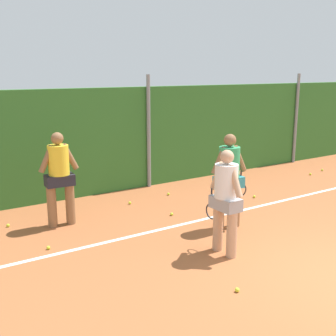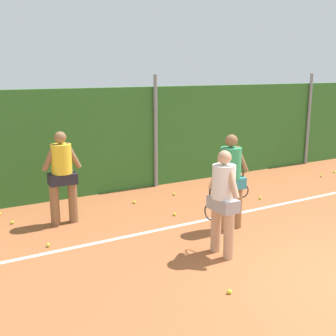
# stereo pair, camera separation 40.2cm
# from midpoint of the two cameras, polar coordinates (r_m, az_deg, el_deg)

# --- Properties ---
(ground_plane) EXTENTS (30.39, 30.39, 0.00)m
(ground_plane) POSITION_cam_midpoint_polar(r_m,az_deg,el_deg) (8.05, 15.27, -9.73)
(ground_plane) COLOR #A85B33
(hedge_fence_backdrop) EXTENTS (19.76, 0.25, 2.64)m
(hedge_fence_backdrop) POSITION_cam_midpoint_polar(r_m,az_deg,el_deg) (11.29, -1.08, 4.21)
(hedge_fence_backdrop) COLOR #33702D
(hedge_fence_backdrop) RESTS_ON ground_plane
(fence_post_center) EXTENTS (0.10, 0.10, 2.95)m
(fence_post_center) POSITION_cam_midpoint_polar(r_m,az_deg,el_deg) (11.12, -0.65, 4.89)
(fence_post_center) COLOR gray
(fence_post_center) RESTS_ON ground_plane
(fence_post_right) EXTENTS (0.10, 0.10, 2.95)m
(fence_post_right) POSITION_cam_midpoint_polar(r_m,az_deg,el_deg) (14.74, 19.18, 6.19)
(fence_post_right) COLOR gray
(fence_post_right) RESTS_ON ground_plane
(court_baseline_paint) EXTENTS (14.44, 0.10, 0.01)m
(court_baseline_paint) POSITION_cam_midpoint_polar(r_m,az_deg,el_deg) (9.15, 8.24, -6.58)
(court_baseline_paint) COLOR white
(court_baseline_paint) RESTS_ON ground_plane
(player_foreground_near) EXTENTS (0.39, 0.82, 1.80)m
(player_foreground_near) POSITION_cam_midpoint_polar(r_m,az_deg,el_deg) (7.06, 9.08, -3.97)
(player_foreground_near) COLOR tan
(player_foreground_near) RESTS_ON ground_plane
(player_midcourt) EXTENTS (0.85, 0.40, 1.88)m
(player_midcourt) POSITION_cam_midpoint_polar(r_m,az_deg,el_deg) (8.25, 9.80, -1.19)
(player_midcourt) COLOR #8C603D
(player_midcourt) RESTS_ON ground_plane
(player_backcourt_far) EXTENTS (0.79, 0.41, 1.89)m
(player_backcourt_far) POSITION_cam_midpoint_polar(r_m,az_deg,el_deg) (8.63, -12.80, -0.63)
(player_backcourt_far) COLOR #8C603D
(player_backcourt_far) RESTS_ON ground_plane
(tennis_ball_0) EXTENTS (0.07, 0.07, 0.07)m
(tennis_ball_0) POSITION_cam_midpoint_polar(r_m,az_deg,el_deg) (10.55, 13.41, -3.96)
(tennis_ball_0) COLOR #CCDB33
(tennis_ball_0) RESTS_ON ground_plane
(tennis_ball_1) EXTENTS (0.07, 0.07, 0.07)m
(tennis_ball_1) POSITION_cam_midpoint_polar(r_m,az_deg,el_deg) (13.24, 20.79, -1.02)
(tennis_ball_1) COLOR #CCDB33
(tennis_ball_1) RESTS_ON ground_plane
(tennis_ball_2) EXTENTS (0.07, 0.07, 0.07)m
(tennis_ball_2) POSITION_cam_midpoint_polar(r_m,az_deg,el_deg) (10.34, 7.93, -4.07)
(tennis_ball_2) COLOR #CCDB33
(tennis_ball_2) RESTS_ON ground_plane
(tennis_ball_4) EXTENTS (0.07, 0.07, 0.07)m
(tennis_ball_4) POSITION_cam_midpoint_polar(r_m,az_deg,el_deg) (6.24, 10.20, -16.12)
(tennis_ball_4) COLOR #CCDB33
(tennis_ball_4) RESTS_ON ground_plane
(tennis_ball_5) EXTENTS (0.07, 0.07, 0.07)m
(tennis_ball_5) POSITION_cam_midpoint_polar(r_m,az_deg,el_deg) (7.84, -14.44, -10.06)
(tennis_ball_5) COLOR #CCDB33
(tennis_ball_5) RESTS_ON ground_plane
(tennis_ball_6) EXTENTS (0.07, 0.07, 0.07)m
(tennis_ball_6) POSITION_cam_midpoint_polar(r_m,az_deg,el_deg) (9.96, -3.42, -4.64)
(tennis_ball_6) COLOR #CCDB33
(tennis_ball_6) RESTS_ON ground_plane
(tennis_ball_7) EXTENTS (0.07, 0.07, 0.07)m
(tennis_ball_7) POSITION_cam_midpoint_polar(r_m,az_deg,el_deg) (10.59, 1.89, -3.54)
(tennis_ball_7) COLOR #CCDB33
(tennis_ball_7) RESTS_ON ground_plane
(tennis_ball_8) EXTENTS (0.07, 0.07, 0.07)m
(tennis_ball_8) POSITION_cam_midpoint_polar(r_m,az_deg,el_deg) (9.15, 2.12, -6.26)
(tennis_ball_8) COLOR #CCDB33
(tennis_ball_8) RESTS_ON ground_plane
(tennis_ball_9) EXTENTS (0.07, 0.07, 0.07)m
(tennis_ball_9) POSITION_cam_midpoint_polar(r_m,az_deg,el_deg) (9.16, -19.09, -6.96)
(tennis_ball_9) COLOR #CCDB33
(tennis_ball_9) RESTS_ON ground_plane
(tennis_ball_10) EXTENTS (0.07, 0.07, 0.07)m
(tennis_ball_10) POSITION_cam_midpoint_polar(r_m,az_deg,el_deg) (13.90, 22.27, -0.50)
(tennis_ball_10) COLOR #CCDB33
(tennis_ball_10) RESTS_ON ground_plane
(tennis_ball_13) EXTENTS (0.07, 0.07, 0.07)m
(tennis_ball_13) POSITION_cam_midpoint_polar(r_m,az_deg,el_deg) (10.77, 10.42, -3.47)
(tennis_ball_13) COLOR #CCDB33
(tennis_ball_13) RESTS_ON ground_plane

